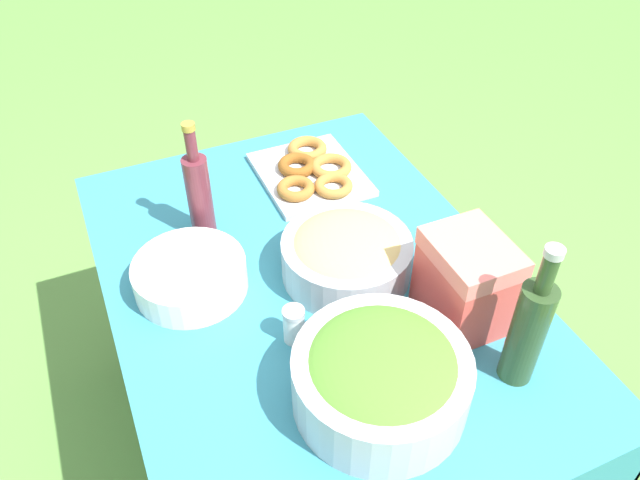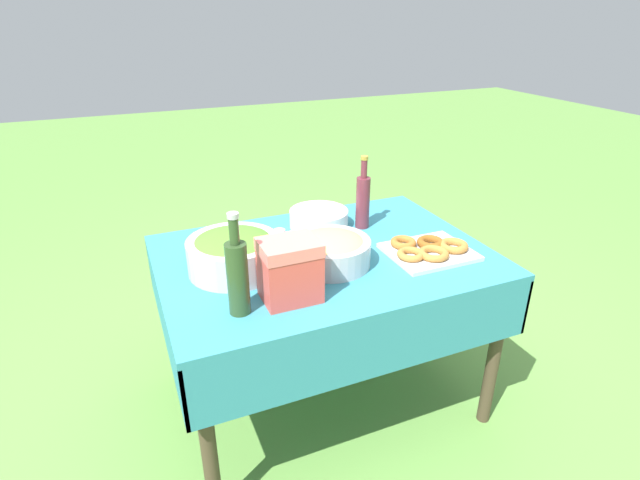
{
  "view_description": "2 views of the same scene",
  "coord_description": "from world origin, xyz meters",
  "px_view_note": "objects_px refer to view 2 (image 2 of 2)",
  "views": [
    {
      "loc": [
        0.91,
        -0.38,
        1.68
      ],
      "look_at": [
        -0.0,
        0.02,
        0.8
      ],
      "focal_mm": 35.0,
      "sensor_mm": 36.0,
      "label": 1
    },
    {
      "loc": [
        0.67,
        1.54,
        1.54
      ],
      "look_at": [
        0.01,
        -0.01,
        0.75
      ],
      "focal_mm": 28.0,
      "sensor_mm": 36.0,
      "label": 2
    }
  ],
  "objects_px": {
    "olive_oil_bottle": "(238,275)",
    "cooler_box": "(290,270)",
    "salad_bowl": "(234,251)",
    "pasta_bowl": "(330,249)",
    "wine_bottle": "(363,200)",
    "plate_stack": "(319,218)",
    "donut_platter": "(429,250)"
  },
  "relations": [
    {
      "from": "donut_platter",
      "to": "plate_stack",
      "type": "distance_m",
      "value": 0.49
    },
    {
      "from": "donut_platter",
      "to": "cooler_box",
      "type": "relative_size",
      "value": 1.63
    },
    {
      "from": "wine_bottle",
      "to": "pasta_bowl",
      "type": "bearing_deg",
      "value": 44.3
    },
    {
      "from": "pasta_bowl",
      "to": "olive_oil_bottle",
      "type": "relative_size",
      "value": 0.89
    },
    {
      "from": "pasta_bowl",
      "to": "plate_stack",
      "type": "height_order",
      "value": "pasta_bowl"
    },
    {
      "from": "donut_platter",
      "to": "wine_bottle",
      "type": "xyz_separation_m",
      "value": [
        0.11,
        -0.33,
        0.1
      ]
    },
    {
      "from": "donut_platter",
      "to": "salad_bowl",
      "type": "bearing_deg",
      "value": -13.17
    },
    {
      "from": "salad_bowl",
      "to": "cooler_box",
      "type": "distance_m",
      "value": 0.28
    },
    {
      "from": "salad_bowl",
      "to": "plate_stack",
      "type": "bearing_deg",
      "value": -150.33
    },
    {
      "from": "salad_bowl",
      "to": "donut_platter",
      "type": "bearing_deg",
      "value": 166.83
    },
    {
      "from": "salad_bowl",
      "to": "pasta_bowl",
      "type": "bearing_deg",
      "value": 164.76
    },
    {
      "from": "salad_bowl",
      "to": "plate_stack",
      "type": "xyz_separation_m",
      "value": [
        -0.42,
        -0.24,
        -0.04
      ]
    },
    {
      "from": "donut_platter",
      "to": "plate_stack",
      "type": "bearing_deg",
      "value": -55.71
    },
    {
      "from": "donut_platter",
      "to": "olive_oil_bottle",
      "type": "height_order",
      "value": "olive_oil_bottle"
    },
    {
      "from": "pasta_bowl",
      "to": "cooler_box",
      "type": "height_order",
      "value": "cooler_box"
    },
    {
      "from": "salad_bowl",
      "to": "pasta_bowl",
      "type": "relative_size",
      "value": 1.11
    },
    {
      "from": "pasta_bowl",
      "to": "olive_oil_bottle",
      "type": "bearing_deg",
      "value": 25.2
    },
    {
      "from": "pasta_bowl",
      "to": "donut_platter",
      "type": "bearing_deg",
      "value": 168.69
    },
    {
      "from": "olive_oil_bottle",
      "to": "cooler_box",
      "type": "height_order",
      "value": "olive_oil_bottle"
    },
    {
      "from": "pasta_bowl",
      "to": "donut_platter",
      "type": "relative_size",
      "value": 0.89
    },
    {
      "from": "olive_oil_bottle",
      "to": "cooler_box",
      "type": "relative_size",
      "value": 1.62
    },
    {
      "from": "plate_stack",
      "to": "olive_oil_bottle",
      "type": "bearing_deg",
      "value": 47.01
    },
    {
      "from": "donut_platter",
      "to": "wine_bottle",
      "type": "distance_m",
      "value": 0.36
    },
    {
      "from": "wine_bottle",
      "to": "olive_oil_bottle",
      "type": "bearing_deg",
      "value": 34.06
    },
    {
      "from": "salad_bowl",
      "to": "plate_stack",
      "type": "relative_size",
      "value": 1.31
    },
    {
      "from": "wine_bottle",
      "to": "cooler_box",
      "type": "height_order",
      "value": "wine_bottle"
    },
    {
      "from": "salad_bowl",
      "to": "donut_platter",
      "type": "relative_size",
      "value": 0.99
    },
    {
      "from": "pasta_bowl",
      "to": "wine_bottle",
      "type": "bearing_deg",
      "value": -135.7
    },
    {
      "from": "salad_bowl",
      "to": "donut_platter",
      "type": "distance_m",
      "value": 0.72
    },
    {
      "from": "donut_platter",
      "to": "olive_oil_bottle",
      "type": "distance_m",
      "value": 0.77
    },
    {
      "from": "plate_stack",
      "to": "olive_oil_bottle",
      "type": "height_order",
      "value": "olive_oil_bottle"
    },
    {
      "from": "plate_stack",
      "to": "wine_bottle",
      "type": "height_order",
      "value": "wine_bottle"
    }
  ]
}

